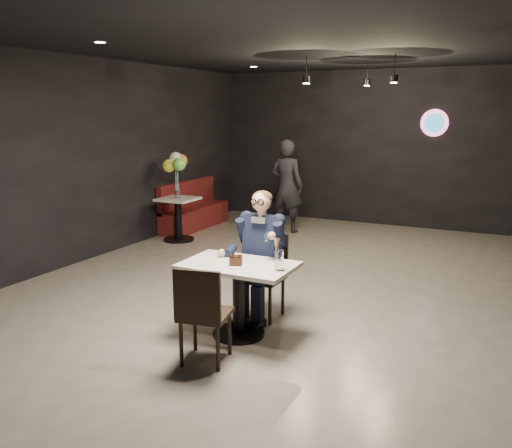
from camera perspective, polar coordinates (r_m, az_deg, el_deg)
The scene contains 17 objects.
floor at distance 6.89m, azimuth 5.09°, elevation -7.02°, with size 9.00×9.00×0.00m, color gray.
wall_sign at distance 10.68m, azimuth 18.28°, elevation 10.07°, with size 0.50×0.06×0.50m, color pink, non-canonical shape.
pendant_lights at distance 8.45m, azimuth 10.57°, elevation 16.13°, with size 1.40×1.20×0.36m, color black.
main_table at distance 5.45m, azimuth -1.84°, elevation -7.97°, with size 1.10×0.70×0.75m, color white.
chair_far at distance 5.89m, azimuth 0.68°, elevation -5.56°, with size 0.42×0.46×0.92m, color black.
chair_near at distance 4.91m, azimuth -5.35°, elevation -9.24°, with size 0.42×0.46×0.92m, color black.
seated_man at distance 5.82m, azimuth 0.68°, elevation -3.12°, with size 0.60×0.80×1.44m, color black.
dessert_plate at distance 5.23m, azimuth -2.05°, elevation -4.45°, with size 0.21×0.21×0.01m, color white.
cake_slice at distance 5.24m, azimuth -2.12°, elevation -3.88°, with size 0.12×0.10×0.08m, color black.
mint_leaf at distance 5.20m, azimuth -2.06°, elevation -3.56°, with size 0.06×0.04×0.01m, color #2B853A.
sundae_glass at distance 5.09m, azimuth 2.48°, elevation -3.82°, with size 0.09×0.09×0.19m, color silver.
wafer_cone at distance 5.04m, azimuth 2.18°, elevation -2.25°, with size 0.06×0.06×0.13m, color #B27D49.
booth_bench at distance 10.45m, azimuth -6.47°, elevation 2.03°, with size 0.45×1.81×0.91m, color #410E0E.
side_table at distance 9.48m, azimuth -8.18°, elevation 0.52°, with size 0.61×0.61×0.76m, color white.
balloon_vase at distance 9.41m, azimuth -8.26°, elevation 3.17°, with size 0.10×0.10×0.14m, color silver.
balloon_bunch at distance 9.35m, azimuth -8.33°, elevation 5.65°, with size 0.40×0.40×0.66m, color #FBFF35.
passerby at distance 10.02m, azimuth 3.24°, elevation 4.01°, with size 0.63×0.41×1.72m, color black.
Camera 1 is at (2.32, -6.09, 2.22)m, focal length 38.00 mm.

